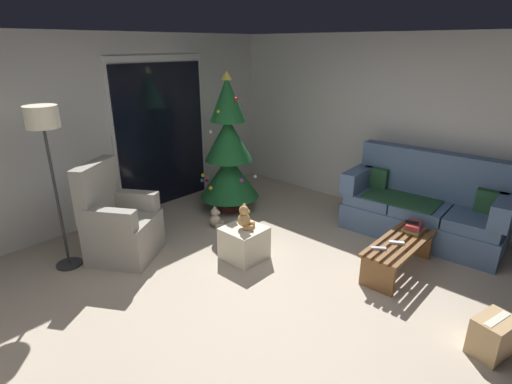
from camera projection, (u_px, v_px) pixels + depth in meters
name	position (u px, v px, depth m)	size (l,w,h in m)	color
ground_plane	(282.00, 302.00, 3.84)	(7.00, 7.00, 0.00)	#B2A38E
wall_back	(107.00, 131.00, 5.33)	(5.72, 0.12, 2.50)	beige
wall_right	(416.00, 130.00, 5.38)	(0.12, 6.00, 2.50)	beige
patio_door_frame	(162.00, 133.00, 5.90)	(1.60, 0.02, 2.20)	silver
patio_door_glass	(163.00, 136.00, 5.91)	(1.50, 0.02, 2.10)	black
couch	(424.00, 207.00, 5.03)	(0.88, 1.98, 1.08)	slate
coffee_table	(399.00, 251.00, 4.28)	(1.10, 0.40, 0.36)	brown
remote_white	(397.00, 243.00, 4.19)	(0.04, 0.16, 0.02)	silver
remote_silver	(378.00, 248.00, 4.08)	(0.04, 0.16, 0.02)	#ADADB2
book_stack	(414.00, 227.00, 4.47)	(0.26, 0.20, 0.09)	#B79333
cell_phone	(412.00, 222.00, 4.46)	(0.07, 0.14, 0.01)	black
christmas_tree	(229.00, 152.00, 5.67)	(0.86, 0.87, 2.01)	#4C1E19
armchair	(119.00, 225.00, 4.54)	(0.94, 0.94, 1.13)	gray
floor_lamp	(45.00, 134.00, 3.95)	(0.32, 0.32, 1.78)	#2D2D30
ottoman	(244.00, 243.00, 4.57)	(0.44, 0.44, 0.38)	beige
teddy_bear_honey	(245.00, 218.00, 4.46)	(0.21, 0.22, 0.29)	tan
teddy_bear_cream_by_tree	(216.00, 219.00, 5.37)	(0.21, 0.21, 0.29)	beige
cardboard_box_taped_mid_floor	(493.00, 336.00, 3.16)	(0.39, 0.32, 0.33)	tan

